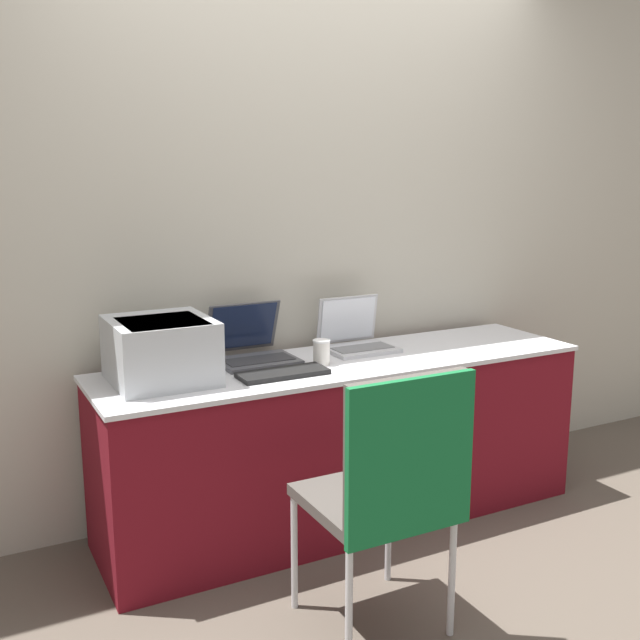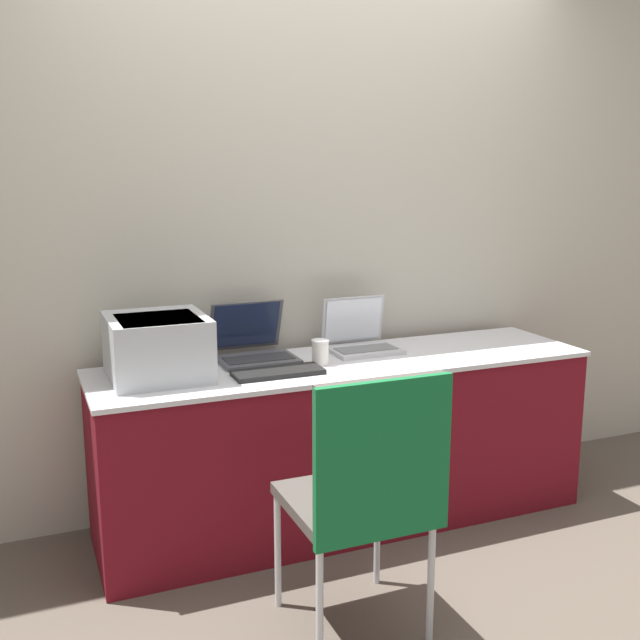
# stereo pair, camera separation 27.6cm
# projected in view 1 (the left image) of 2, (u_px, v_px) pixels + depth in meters

# --- Properties ---
(ground_plane) EXTENTS (14.00, 14.00, 0.00)m
(ground_plane) POSITION_uv_depth(u_px,v_px,m) (377.00, 545.00, 3.14)
(ground_plane) COLOR brown
(wall_back) EXTENTS (8.00, 0.05, 2.60)m
(wall_back) POSITION_uv_depth(u_px,v_px,m) (306.00, 223.00, 3.44)
(wall_back) COLOR #B7B2A3
(wall_back) RESTS_ON ground_plane
(table) EXTENTS (2.17, 0.58, 0.74)m
(table) POSITION_uv_depth(u_px,v_px,m) (344.00, 440.00, 3.30)
(table) COLOR maroon
(table) RESTS_ON ground_plane
(printer) EXTENTS (0.38, 0.40, 0.25)m
(printer) POSITION_uv_depth(u_px,v_px,m) (161.00, 348.00, 2.88)
(printer) COLOR #B2B7BC
(printer) RESTS_ON table
(laptop_left) EXTENTS (0.33, 0.33, 0.24)m
(laptop_left) POSITION_uv_depth(u_px,v_px,m) (252.00, 348.00, 3.21)
(laptop_left) COLOR #4C4C51
(laptop_left) RESTS_ON table
(laptop_right) EXTENTS (0.31, 0.26, 0.23)m
(laptop_right) POSITION_uv_depth(u_px,v_px,m) (356.00, 338.00, 3.40)
(laptop_right) COLOR #B7B7BC
(laptop_right) RESTS_ON table
(external_keyboard) EXTENTS (0.36, 0.14, 0.02)m
(external_keyboard) POSITION_uv_depth(u_px,v_px,m) (283.00, 373.00, 2.98)
(external_keyboard) COLOR black
(external_keyboard) RESTS_ON table
(coffee_cup) EXTENTS (0.07, 0.07, 0.11)m
(coffee_cup) POSITION_uv_depth(u_px,v_px,m) (321.00, 352.00, 3.14)
(coffee_cup) COLOR white
(coffee_cup) RESTS_ON table
(chair) EXTENTS (0.45, 0.45, 0.94)m
(chair) POSITION_uv_depth(u_px,v_px,m) (392.00, 477.00, 2.39)
(chair) COLOR #4C4742
(chair) RESTS_ON ground_plane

